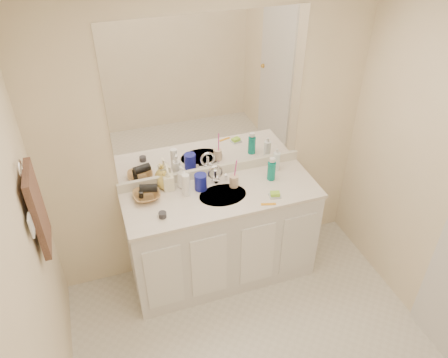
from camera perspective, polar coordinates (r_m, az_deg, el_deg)
name	(u,v)px	position (r m, az deg, el deg)	size (l,w,h in m)	color
ceiling	(306,33)	(1.80, 10.69, 18.19)	(2.60, 2.60, 0.02)	white
wall_back	(210,140)	(3.39, -1.79, 5.09)	(2.60, 0.02, 2.40)	#F5E3C0
wall_left	(28,321)	(2.32, -24.19, -16.51)	(0.02, 2.60, 2.40)	#F5E3C0
vanity_cabinet	(222,237)	(3.65, -0.26, -7.57)	(1.50, 0.55, 0.85)	silver
countertop	(222,195)	(3.36, -0.28, -2.09)	(1.52, 0.57, 0.03)	silver
backsplash	(212,171)	(3.53, -1.63, 1.06)	(1.52, 0.03, 0.08)	silver
sink_basin	(223,196)	(3.34, -0.17, -2.25)	(0.37, 0.37, 0.02)	#B7B4A0
faucet	(215,176)	(3.44, -1.13, 0.37)	(0.02, 0.02, 0.11)	silver
mirror	(210,98)	(3.22, -1.88, 10.57)	(1.48, 0.01, 1.20)	white
blue_mug	(201,182)	(3.36, -3.07, -0.39)	(0.10, 0.10, 0.13)	navy
tan_cup	(234,181)	(3.40, 1.31, -0.27)	(0.07, 0.07, 0.10)	beige
toothbrush	(235,170)	(3.35, 1.49, 1.18)	(0.01, 0.01, 0.19)	#FF43B9
mouthwash_bottle	(271,171)	(3.48, 6.21, 1.05)	(0.07, 0.07, 0.15)	#0A8172
clear_pump_bottle	(276,161)	(3.60, 6.86, 2.33)	(0.06, 0.06, 0.16)	white
soap_dish	(275,196)	(3.34, 6.66, -2.20)	(0.09, 0.07, 0.01)	silver
green_soap	(275,194)	(3.33, 6.68, -1.93)	(0.07, 0.05, 0.03)	#92D534
orange_comb	(268,204)	(3.26, 5.83, -3.28)	(0.11, 0.02, 0.00)	orange
dark_jar	(163,215)	(3.15, -8.04, -4.65)	(0.06, 0.06, 0.04)	#2B2A30
extra_white_bottle	(186,185)	(3.30, -4.98, -0.79)	(0.06, 0.06, 0.18)	white
soap_bottle_white	(182,177)	(3.38, -5.56, 0.27)	(0.07, 0.07, 0.19)	white
soap_bottle_cream	(168,179)	(3.37, -7.30, -0.03)	(0.08, 0.08, 0.18)	#FDF5CE
soap_bottle_yellow	(165,180)	(3.40, -7.74, -0.08)	(0.12, 0.12, 0.15)	#FBDC61
wicker_basket	(147,196)	(3.34, -10.06, -2.16)	(0.20, 0.20, 0.05)	#A27441
hair_dryer	(148,188)	(3.30, -9.84, -1.20)	(0.07, 0.07, 0.13)	black
towel_ring	(21,169)	(2.69, -25.03, 1.20)	(0.11, 0.11, 0.01)	silver
hand_towel	(38,210)	(2.85, -23.15, -3.70)	(0.04, 0.32, 0.55)	#3D2820
switch_plate	(31,225)	(2.66, -23.88, -5.54)	(0.01, 0.09, 0.13)	white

